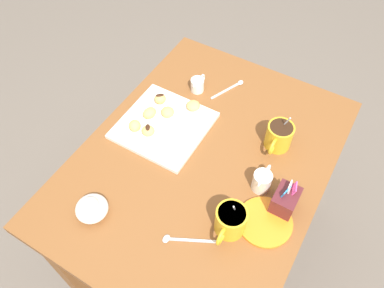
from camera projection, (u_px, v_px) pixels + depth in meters
The scene contains 20 objects.
ground_plane at pixel (200, 240), 1.86m from camera, with size 8.00×8.00×0.00m, color #665B51.
dining_table at pixel (203, 177), 1.39m from camera, with size 1.07×0.80×0.71m.
pastry_plate_square at pixel (164, 125), 1.37m from camera, with size 0.30×0.30×0.02m, color white.
coffee_mug_mustard_left at pixel (279, 136), 1.29m from camera, with size 0.13×0.09×0.15m.
coffee_mug_mustard_right at pixel (230, 221), 1.10m from camera, with size 0.13×0.09×0.15m.
cream_pitcher_white at pixel (262, 180), 1.19m from camera, with size 0.10×0.06×0.07m.
sugar_caddy at pixel (285, 200), 1.15m from camera, with size 0.09×0.07×0.11m.
ice_cream_bowl at pixel (92, 208), 1.14m from camera, with size 0.10×0.10×0.07m.
chocolate_sauce_pitcher at pixel (198, 84), 1.47m from camera, with size 0.09×0.05×0.06m.
saucer_orange_left at pixel (265, 222), 1.15m from camera, with size 0.17×0.17×0.01m, color orange.
loose_spoon_near_saucer at pixel (182, 240), 1.11m from camera, with size 0.09×0.15×0.01m.
loose_spoon_by_plate at pixel (231, 88), 1.49m from camera, with size 0.15×0.07×0.01m.
beignet_0 at pixel (168, 112), 1.38m from camera, with size 0.05×0.05×0.03m, color #E5B260.
beignet_1 at pixel (148, 131), 1.32m from camera, with size 0.04×0.05×0.04m, color #E5B260.
chocolate_drizzle_1 at pixel (148, 127), 1.31m from camera, with size 0.03×0.02×0.01m, color #381E11.
beignet_2 at pixel (160, 99), 1.41m from camera, with size 0.04×0.04×0.04m, color #E5B260.
chocolate_drizzle_2 at pixel (160, 95), 1.40m from camera, with size 0.03×0.01×0.01m, color #381E11.
beignet_3 at pixel (135, 126), 1.33m from camera, with size 0.04×0.05×0.04m, color #E5B260.
beignet_4 at pixel (150, 113), 1.37m from camera, with size 0.04×0.05×0.04m, color #E5B260.
beignet_5 at pixel (193, 106), 1.40m from camera, with size 0.05×0.05×0.03m, color #E5B260.
Camera 1 is at (0.65, 0.34, 1.78)m, focal length 35.13 mm.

